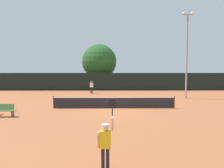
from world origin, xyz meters
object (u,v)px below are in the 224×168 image
object	(u,v)px
player_receiving	(92,86)
tennis_ball	(135,104)
player_serving	(106,140)
large_tree	(99,62)
parked_car_near	(68,82)
spare_racket	(2,114)
courtside_bench	(2,110)
parked_car_mid	(120,82)
light_pole	(187,51)

from	to	relation	value
player_receiving	tennis_ball	size ratio (longest dim) A/B	24.79
player_serving	large_tree	distance (m)	29.95
parked_car_near	spare_racket	bearing A→B (deg)	-95.05
player_serving	large_tree	bearing A→B (deg)	93.21
large_tree	courtside_bench	bearing A→B (deg)	-105.04
parked_car_near	parked_car_mid	world-z (taller)	same
tennis_ball	courtside_bench	xyz separation A→B (m)	(-9.97, -5.45, 0.45)
player_receiving	large_tree	size ratio (longest dim) A/B	0.23
spare_racket	parked_car_mid	size ratio (longest dim) A/B	0.12
player_serving	courtside_bench	size ratio (longest dim) A/B	1.36
tennis_ball	light_pole	bearing A→B (deg)	30.71
large_tree	light_pole	bearing A→B (deg)	-50.22
large_tree	parked_car_mid	size ratio (longest dim) A/B	1.69
courtside_bench	large_tree	xyz separation A→B (m)	(5.79, 21.55, 4.00)
tennis_ball	parked_car_near	distance (m)	21.87
courtside_bench	large_tree	world-z (taller)	large_tree
player_receiving	spare_racket	world-z (taller)	player_receiving
spare_racket	large_tree	xyz separation A→B (m)	(6.25, 20.76, 4.46)
tennis_ball	spare_racket	distance (m)	11.42
spare_racket	parked_car_mid	world-z (taller)	parked_car_mid
player_serving	parked_car_near	bearing A→B (deg)	103.05
spare_racket	courtside_bench	xyz separation A→B (m)	(0.45, -0.79, 0.46)
parked_car_mid	spare_racket	bearing A→B (deg)	-105.98
player_serving	parked_car_near	distance (m)	33.84
tennis_ball	large_tree	world-z (taller)	large_tree
player_receiving	light_pole	distance (m)	12.84
player_serving	courtside_bench	distance (m)	11.07
tennis_ball	spare_racket	xyz separation A→B (m)	(-10.43, -4.66, -0.01)
player_receiving	courtside_bench	bearing A→B (deg)	70.01
light_pole	parked_car_near	bearing A→B (deg)	136.14
spare_racket	courtside_bench	world-z (taller)	courtside_bench
player_serving	tennis_ball	bearing A→B (deg)	79.55
tennis_ball	large_tree	distance (m)	17.22
tennis_ball	courtside_bench	distance (m)	11.37
spare_racket	light_pole	size ratio (longest dim) A/B	0.05
courtside_bench	parked_car_near	xyz separation A→B (m)	(-0.18, 24.81, 0.30)
spare_racket	parked_car_near	size ratio (longest dim) A/B	0.12
player_receiving	spare_racket	distance (m)	14.42
player_serving	spare_racket	distance (m)	11.99
parked_car_mid	large_tree	bearing A→B (deg)	-122.92
player_receiving	spare_racket	xyz separation A→B (m)	(-5.57, -13.27, -1.02)
large_tree	parked_car_near	world-z (taller)	large_tree
light_pole	parked_car_near	xyz separation A→B (m)	(-16.33, 15.69, -4.58)
player_serving	light_pole	distance (m)	19.80
parked_car_near	large_tree	bearing A→B (deg)	-32.99
player_serving	light_pole	size ratio (longest dim) A/B	0.26
light_pole	player_receiving	bearing A→B (deg)	155.85
courtside_bench	parked_car_mid	distance (m)	27.95
player_serving	parked_car_mid	distance (m)	34.49
parked_car_near	player_receiving	bearing A→B (deg)	-68.16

